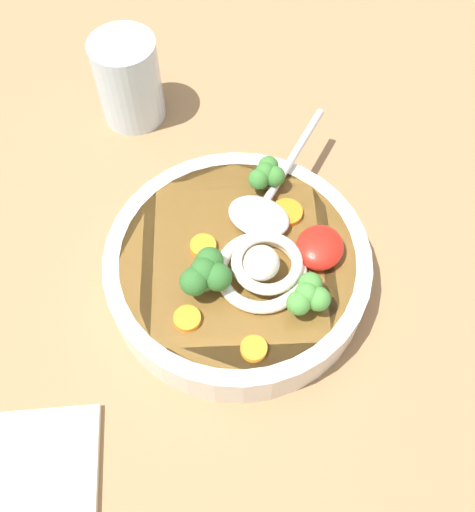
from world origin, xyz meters
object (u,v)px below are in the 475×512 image
Objects in this scene: noodle_pile at (263,267)px; soup_spoon at (265,206)px; folded_napkin at (16,490)px; drinking_glass at (128,80)px; soup_bowl at (238,268)px.

noodle_pile reaches higher than soup_spoon.
noodle_pile reaches higher than folded_napkin.
drinking_glass reaches higher than noodle_pile.
drinking_glass is at bearing 67.85° from soup_spoon.
soup_spoon is (6.61, 2.01, -0.34)cm from noodle_pile.
folded_napkin is (-41.06, -9.00, -4.58)cm from drinking_glass.
noodle_pile is at bearing -156.00° from soup_spoon.
soup_spoon is 32.25cm from folded_napkin.
drinking_glass is (16.69, 18.96, 2.66)cm from soup_bowl.
soup_spoon is 1.34× the size of folded_napkin.
soup_spoon is at bearing 16.87° from noodle_pile.
soup_spoon is at bearing -7.13° from soup_bowl.
folded_napkin is (-30.03, 10.67, -4.90)cm from soup_spoon.
soup_bowl is 2.47× the size of drinking_glass.
folded_napkin is (-23.42, 12.68, -5.24)cm from noodle_pile.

